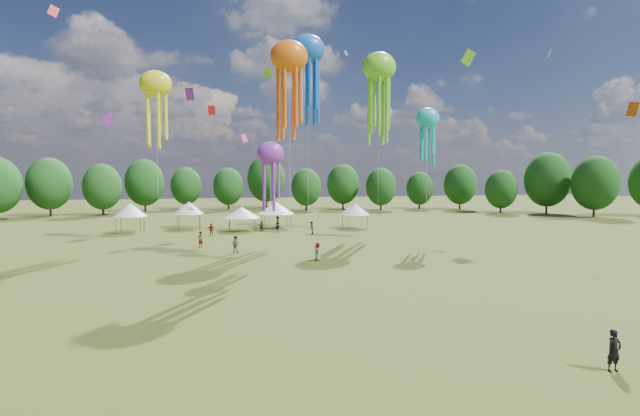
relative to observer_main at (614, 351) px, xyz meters
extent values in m
plane|color=#384416|center=(-9.23, 1.54, -0.91)|extent=(300.00, 300.00, 0.00)
imported|color=black|center=(0.00, 0.00, 0.00)|extent=(0.68, 0.46, 1.82)
imported|color=gray|center=(-14.67, 33.94, 0.00)|extent=(1.11, 1.03, 1.82)
imported|color=gray|center=(-7.07, 57.28, -0.03)|extent=(0.76, 0.98, 1.76)
imported|color=gray|center=(-3.66, 46.70, 0.03)|extent=(0.92, 1.06, 1.87)
imported|color=gray|center=(-8.03, 49.70, -0.15)|extent=(1.00, 0.59, 1.53)
imported|color=gray|center=(-17.42, 48.22, -0.03)|extent=(1.05, 0.48, 1.76)
imported|color=gray|center=(-10.12, 52.54, -0.13)|extent=(1.37, 1.33, 1.56)
imported|color=gray|center=(-18.51, 38.40, 0.04)|extent=(0.79, 0.82, 1.89)
imported|color=gray|center=(-7.00, 27.38, -0.01)|extent=(0.67, 0.94, 1.79)
cylinder|color=#47474C|center=(-30.54, 53.00, 0.23)|extent=(0.08, 0.08, 2.28)
cylinder|color=#47474C|center=(-30.54, 56.25, 0.23)|extent=(0.08, 0.08, 2.28)
cylinder|color=#47474C|center=(-27.29, 53.00, 0.23)|extent=(0.08, 0.08, 2.28)
cylinder|color=#47474C|center=(-27.29, 56.25, 0.23)|extent=(0.08, 0.08, 2.28)
cube|color=silver|center=(-28.92, 54.62, 1.42)|extent=(3.65, 3.65, 0.10)
cone|color=silver|center=(-28.92, 54.62, 2.44)|extent=(4.74, 4.74, 1.95)
cylinder|color=#47474C|center=(-22.49, 56.13, 0.22)|extent=(0.08, 0.08, 2.25)
cylinder|color=#47474C|center=(-22.49, 59.35, 0.22)|extent=(0.08, 0.08, 2.25)
cylinder|color=#47474C|center=(-19.28, 56.13, 0.22)|extent=(0.08, 0.08, 2.25)
cylinder|color=#47474C|center=(-19.28, 59.35, 0.22)|extent=(0.08, 0.08, 2.25)
cube|color=silver|center=(-20.88, 57.74, 1.39)|extent=(3.61, 3.61, 0.10)
cone|color=silver|center=(-20.88, 57.74, 2.41)|extent=(4.70, 4.70, 1.93)
cylinder|color=#47474C|center=(-14.81, 51.45, 0.03)|extent=(0.08, 0.08, 1.87)
cylinder|color=#47474C|center=(-14.81, 55.15, 0.03)|extent=(0.08, 0.08, 1.87)
cylinder|color=#47474C|center=(-11.12, 51.45, 0.03)|extent=(0.08, 0.08, 1.87)
cylinder|color=#47474C|center=(-11.12, 55.15, 0.03)|extent=(0.08, 0.08, 1.87)
cube|color=silver|center=(-12.97, 53.30, 1.01)|extent=(4.10, 4.10, 0.10)
cone|color=silver|center=(-12.97, 53.30, 1.86)|extent=(5.33, 5.33, 1.60)
cylinder|color=#47474C|center=(-9.45, 53.98, 0.17)|extent=(0.08, 0.08, 2.16)
cylinder|color=#47474C|center=(-9.45, 57.95, 0.17)|extent=(0.08, 0.08, 2.16)
cylinder|color=#47474C|center=(-5.48, 53.98, 0.17)|extent=(0.08, 0.08, 2.16)
cylinder|color=#47474C|center=(-5.48, 57.95, 0.17)|extent=(0.08, 0.08, 2.16)
cube|color=silver|center=(-7.46, 55.97, 1.30)|extent=(4.37, 4.37, 0.10)
cone|color=silver|center=(-7.46, 55.97, 2.27)|extent=(5.69, 5.69, 1.85)
cylinder|color=#47474C|center=(2.99, 51.24, 0.13)|extent=(0.08, 0.08, 2.07)
cylinder|color=#47474C|center=(2.99, 54.38, 0.13)|extent=(0.08, 0.08, 2.07)
cylinder|color=#47474C|center=(6.13, 51.24, 0.13)|extent=(0.08, 0.08, 2.07)
cylinder|color=#47474C|center=(6.13, 54.38, 0.13)|extent=(0.08, 0.08, 2.07)
cube|color=silver|center=(4.56, 52.81, 1.21)|extent=(3.54, 3.54, 0.10)
cone|color=silver|center=(4.56, 52.81, 2.15)|extent=(4.60, 4.60, 1.78)
ellipsoid|color=#EE5D0E|center=(-9.53, 28.62, 18.88)|extent=(3.68, 2.58, 3.13)
cylinder|color=beige|center=(-9.53, 28.62, 8.98)|extent=(0.03, 0.03, 19.79)
ellipsoid|color=blue|center=(-3.85, 47.91, 25.00)|extent=(4.71, 3.30, 4.00)
cylinder|color=beige|center=(-3.85, 47.91, 12.05)|extent=(0.03, 0.03, 25.91)
ellipsoid|color=#17B0C4|center=(9.66, 38.18, 14.68)|extent=(3.06, 2.14, 2.60)
cylinder|color=beige|center=(9.66, 38.18, 6.88)|extent=(0.03, 0.03, 15.59)
ellipsoid|color=yellow|center=(-23.77, 44.68, 18.75)|extent=(3.89, 2.73, 3.31)
cylinder|color=beige|center=(-23.77, 44.68, 8.92)|extent=(0.03, 0.03, 19.66)
ellipsoid|color=purple|center=(-11.48, 28.00, 9.55)|extent=(2.60, 1.82, 2.21)
cylinder|color=beige|center=(-11.48, 28.00, 4.32)|extent=(0.03, 0.03, 10.46)
ellipsoid|color=#6ECD21|center=(7.22, 49.55, 23.47)|extent=(5.15, 3.60, 4.37)
cylinder|color=beige|center=(7.22, 49.55, 11.28)|extent=(0.03, 0.03, 24.38)
cube|color=#6ECD21|center=(-7.37, 67.69, 25.79)|extent=(1.84, 0.93, 1.96)
cube|color=blue|center=(6.29, 64.27, 29.14)|extent=(0.94, 0.40, 1.02)
cube|color=#F74886|center=(-12.56, 51.22, 12.76)|extent=(1.14, 0.63, 1.35)
cube|color=#6ECD21|center=(27.48, 38.79, 23.73)|extent=(0.88, 1.07, 1.40)
cube|color=purple|center=(-21.02, 69.48, 21.79)|extent=(1.74, 1.58, 2.19)
cube|color=#F81633|center=(-31.60, 33.84, 23.22)|extent=(0.98, 0.69, 1.28)
cube|color=#6ECD21|center=(22.10, 50.12, 25.77)|extent=(2.43, 0.88, 2.59)
cube|color=#17B0C4|center=(18.21, 72.87, 20.29)|extent=(1.17, 1.10, 1.76)
cube|color=purple|center=(-32.55, 59.93, 15.75)|extent=(1.66, 1.41, 2.23)
cube|color=#F81633|center=(-17.13, 54.56, 17.06)|extent=(1.10, 0.60, 1.36)
cube|color=#EE5D0E|center=(29.33, 27.24, 14.87)|extent=(0.38, 1.51, 1.82)
cylinder|color=#38281C|center=(-49.92, 87.03, 0.80)|extent=(0.44, 0.44, 3.41)
ellipsoid|color=#1A4717|center=(-49.92, 87.03, 5.70)|extent=(8.53, 8.53, 10.66)
cylinder|color=#38281C|center=(-39.83, 86.56, 0.62)|extent=(0.44, 0.44, 3.07)
ellipsoid|color=#1A4717|center=(-39.83, 86.56, 5.03)|extent=(7.66, 7.66, 9.58)
cylinder|color=#38281C|center=(-32.74, 94.88, 0.81)|extent=(0.44, 0.44, 3.43)
ellipsoid|color=#1A4717|center=(-32.74, 94.88, 5.74)|extent=(8.58, 8.58, 10.73)
cylinder|color=#38281C|center=(-23.99, 100.50, 0.56)|extent=(0.44, 0.44, 2.95)
ellipsoid|color=#1A4717|center=(-23.99, 100.50, 4.80)|extent=(7.37, 7.37, 9.21)
cylinder|color=#38281C|center=(-13.93, 96.60, 0.54)|extent=(0.44, 0.44, 2.89)
ellipsoid|color=#1A4717|center=(-13.93, 96.60, 4.70)|extent=(7.23, 7.23, 9.04)
cylinder|color=#38281C|center=(-4.32, 101.03, 1.01)|extent=(0.44, 0.44, 3.84)
ellipsoid|color=#1A4717|center=(-4.32, 101.03, 6.53)|extent=(9.60, 9.60, 11.99)
cylinder|color=#38281C|center=(3.96, 89.98, 0.51)|extent=(0.44, 0.44, 2.84)
ellipsoid|color=#1A4717|center=(3.96, 89.98, 4.60)|extent=(7.11, 7.11, 8.89)
cylinder|color=#38281C|center=(13.70, 92.58, 0.67)|extent=(0.44, 0.44, 3.16)
ellipsoid|color=#1A4717|center=(13.70, 92.58, 5.22)|extent=(7.91, 7.91, 9.88)
cylinder|color=#38281C|center=(21.46, 86.83, 0.53)|extent=(0.44, 0.44, 2.88)
ellipsoid|color=#1A4717|center=(21.46, 86.83, 4.68)|extent=(7.21, 7.21, 9.01)
cylinder|color=#38281C|center=(32.28, 88.78, 0.40)|extent=(0.44, 0.44, 2.63)
ellipsoid|color=#1A4717|center=(32.28, 88.78, 4.18)|extent=(6.57, 6.57, 8.22)
cylinder|color=#38281C|center=(41.28, 85.27, 0.65)|extent=(0.44, 0.44, 3.13)
ellipsoid|color=#1A4717|center=(41.28, 85.27, 5.15)|extent=(7.81, 7.81, 9.77)
cylinder|color=#38281C|center=(44.41, 73.35, 0.45)|extent=(0.44, 0.44, 2.72)
ellipsoid|color=#1A4717|center=(44.41, 73.35, 4.36)|extent=(6.80, 6.80, 8.50)
cylinder|color=#38281C|center=(53.73, 70.46, 1.00)|extent=(0.44, 0.44, 3.81)
ellipsoid|color=#1A4717|center=(53.73, 70.46, 6.47)|extent=(9.52, 9.52, 11.90)
cylinder|color=#38281C|center=(57.34, 61.34, 0.85)|extent=(0.44, 0.44, 3.51)
ellipsoid|color=#1A4717|center=(57.34, 61.34, 5.89)|extent=(8.78, 8.78, 10.97)
camera|label=1|loc=(-16.45, -15.79, 7.51)|focal=25.63mm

